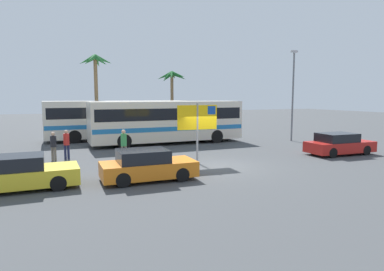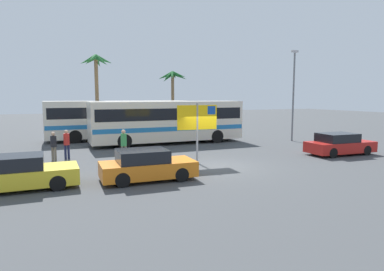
{
  "view_description": "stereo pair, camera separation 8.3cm",
  "coord_description": "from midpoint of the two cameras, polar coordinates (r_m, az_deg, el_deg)",
  "views": [
    {
      "loc": [
        -7.82,
        -15.0,
        3.58
      ],
      "look_at": [
        -0.16,
        2.83,
        1.3
      ],
      "focal_mm": 31.59,
      "sensor_mm": 36.0,
      "label": 1
    },
    {
      "loc": [
        -7.74,
        -15.03,
        3.58
      ],
      "look_at": [
        -0.16,
        2.83,
        1.3
      ],
      "focal_mm": 31.59,
      "sensor_mm": 36.0,
      "label": 2
    }
  ],
  "objects": [
    {
      "name": "car_red",
      "position": [
        22.54,
        23.72,
        -1.37
      ],
      "size": [
        4.26,
        1.9,
        1.32
      ],
      "rotation": [
        0.0,
        0.0,
        -0.04
      ],
      "color": "red",
      "rests_on": "ground"
    },
    {
      "name": "bus_front_coach",
      "position": [
        25.48,
        -4.03,
        2.64
      ],
      "size": [
        11.44,
        2.66,
        3.17
      ],
      "color": "silver",
      "rests_on": "ground"
    },
    {
      "name": "pedestrian_by_bus",
      "position": [
        20.41,
        -20.31,
        -1.03
      ],
      "size": [
        0.32,
        0.32,
        1.67
      ],
      "rotation": [
        0.0,
        0.0,
        5.0
      ],
      "color": "#1E2347",
      "rests_on": "ground"
    },
    {
      "name": "pedestrian_near_sign",
      "position": [
        20.12,
        -22.23,
        -1.33
      ],
      "size": [
        0.32,
        0.32,
        1.61
      ],
      "rotation": [
        0.0,
        0.0,
        0.88
      ],
      "color": "#706656",
      "rests_on": "ground"
    },
    {
      "name": "bus_rear_coach",
      "position": [
        28.62,
        -12.2,
        2.95
      ],
      "size": [
        11.44,
        2.66,
        3.17
      ],
      "color": "silver",
      "rests_on": "ground"
    },
    {
      "name": "car_yellow",
      "position": [
        14.59,
        -27.13,
        -5.68
      ],
      "size": [
        4.21,
        1.81,
        1.32
      ],
      "rotation": [
        0.0,
        0.0,
        -0.0
      ],
      "color": "yellow",
      "rests_on": "ground"
    },
    {
      "name": "palm_tree_seaside",
      "position": [
        36.3,
        -3.25,
        9.08
      ],
      "size": [
        3.2,
        3.1,
        6.2
      ],
      "color": "brown",
      "rests_on": "ground"
    },
    {
      "name": "car_orange",
      "position": [
        14.53,
        -7.52,
        -5.04
      ],
      "size": [
        4.02,
        1.89,
        1.32
      ],
      "rotation": [
        0.0,
        0.0,
        -0.03
      ],
      "color": "orange",
      "rests_on": "ground"
    },
    {
      "name": "lamp_post_left_side",
      "position": [
        27.98,
        16.83,
        7.03
      ],
      "size": [
        0.56,
        0.2,
        7.1
      ],
      "color": "slate",
      "rests_on": "ground"
    },
    {
      "name": "ferry_sign",
      "position": [
        17.85,
        1.16,
        2.67
      ],
      "size": [
        2.2,
        0.21,
        3.2
      ],
      "rotation": [
        0.0,
        0.0,
        -0.07
      ],
      "color": "gray",
      "rests_on": "ground"
    },
    {
      "name": "ground",
      "position": [
        17.28,
        4.32,
        -5.27
      ],
      "size": [
        120.0,
        120.0,
        0.0
      ],
      "primitive_type": "plane",
      "color": "#424447"
    },
    {
      "name": "pedestrian_crossing_lot",
      "position": [
        18.91,
        -11.33,
        -1.17
      ],
      "size": [
        0.32,
        0.32,
        1.74
      ],
      "rotation": [
        0.0,
        0.0,
        4.52
      ],
      "color": "#706656",
      "rests_on": "ground"
    },
    {
      "name": "palm_tree_inland",
      "position": [
        31.58,
        -15.81,
        10.42
      ],
      "size": [
        2.98,
        2.81,
        7.23
      ],
      "color": "brown",
      "rests_on": "ground"
    }
  ]
}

